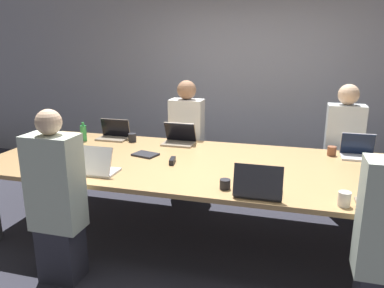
{
  "coord_description": "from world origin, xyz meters",
  "views": [
    {
      "loc": [
        0.66,
        -3.31,
        1.86
      ],
      "look_at": [
        -0.29,
        0.1,
        0.9
      ],
      "focal_mm": 35.0,
      "sensor_mm": 36.0,
      "label": 1
    }
  ],
  "objects_px": {
    "laptop_near_left": "(95,166)",
    "person_near_left": "(57,201)",
    "laptop_far_midleft": "(179,138)",
    "bottle_near_left": "(76,156)",
    "cup_far_left": "(132,138)",
    "laptop_near_right": "(383,201)",
    "laptop_far_left": "(114,133)",
    "bottle_far_left": "(84,133)",
    "cup_near_midright": "(225,184)",
    "person_far_midleft": "(187,140)",
    "laptop_near_midright": "(258,187)",
    "stapler": "(172,161)",
    "person_far_right": "(343,149)",
    "cup_near_right": "(344,199)",
    "cup_far_right": "(332,151)",
    "laptop_far_right": "(358,151)"
  },
  "relations": [
    {
      "from": "laptop_far_right",
      "to": "person_near_left",
      "type": "bearing_deg",
      "value": -146.17
    },
    {
      "from": "laptop_near_midright",
      "to": "stapler",
      "type": "xyz_separation_m",
      "value": [
        -0.87,
        0.58,
        -0.05
      ]
    },
    {
      "from": "bottle_near_left",
      "to": "bottle_far_left",
      "type": "bearing_deg",
      "value": 117.63
    },
    {
      "from": "cup_near_right",
      "to": "stapler",
      "type": "xyz_separation_m",
      "value": [
        -1.47,
        0.59,
        -0.03
      ]
    },
    {
      "from": "bottle_near_left",
      "to": "cup_far_left",
      "type": "relative_size",
      "value": 2.63
    },
    {
      "from": "cup_near_right",
      "to": "cup_near_midright",
      "type": "distance_m",
      "value": 0.87
    },
    {
      "from": "cup_near_right",
      "to": "person_near_left",
      "type": "xyz_separation_m",
      "value": [
        -2.11,
        -0.32,
        -0.13
      ]
    },
    {
      "from": "person_far_right",
      "to": "laptop_far_left",
      "type": "bearing_deg",
      "value": -170.01
    },
    {
      "from": "laptop_far_right",
      "to": "person_far_right",
      "type": "xyz_separation_m",
      "value": [
        -0.08,
        0.49,
        -0.12
      ]
    },
    {
      "from": "laptop_near_left",
      "to": "person_near_left",
      "type": "relative_size",
      "value": 0.26
    },
    {
      "from": "bottle_near_left",
      "to": "bottle_far_left",
      "type": "relative_size",
      "value": 1.15
    },
    {
      "from": "laptop_near_midright",
      "to": "person_far_midleft",
      "type": "xyz_separation_m",
      "value": [
        -1.04,
        1.66,
        -0.13
      ]
    },
    {
      "from": "cup_near_midright",
      "to": "bottle_far_left",
      "type": "relative_size",
      "value": 0.39
    },
    {
      "from": "person_far_right",
      "to": "cup_near_right",
      "type": "height_order",
      "value": "person_far_right"
    },
    {
      "from": "laptop_far_left",
      "to": "stapler",
      "type": "distance_m",
      "value": 1.2
    },
    {
      "from": "cup_near_midright",
      "to": "laptop_near_left",
      "type": "distance_m",
      "value": 1.16
    },
    {
      "from": "person_near_left",
      "to": "cup_far_left",
      "type": "height_order",
      "value": "person_near_left"
    },
    {
      "from": "cup_near_right",
      "to": "laptop_near_left",
      "type": "relative_size",
      "value": 0.29
    },
    {
      "from": "laptop_far_midleft",
      "to": "stapler",
      "type": "height_order",
      "value": "laptop_far_midleft"
    },
    {
      "from": "cup_far_right",
      "to": "laptop_near_right",
      "type": "height_order",
      "value": "laptop_near_right"
    },
    {
      "from": "laptop_near_left",
      "to": "stapler",
      "type": "height_order",
      "value": "laptop_near_left"
    },
    {
      "from": "laptop_far_right",
      "to": "bottle_near_left",
      "type": "relative_size",
      "value": 1.27
    },
    {
      "from": "laptop_far_left",
      "to": "cup_far_right",
      "type": "bearing_deg",
      "value": -0.66
    },
    {
      "from": "person_far_midleft",
      "to": "laptop_far_left",
      "type": "distance_m",
      "value": 0.89
    },
    {
      "from": "cup_far_right",
      "to": "laptop_far_left",
      "type": "relative_size",
      "value": 0.26
    },
    {
      "from": "cup_near_right",
      "to": "cup_far_right",
      "type": "bearing_deg",
      "value": 89.4
    },
    {
      "from": "person_far_right",
      "to": "laptop_near_left",
      "type": "height_order",
      "value": "person_far_right"
    },
    {
      "from": "laptop_near_midright",
      "to": "cup_near_midright",
      "type": "bearing_deg",
      "value": -17.43
    },
    {
      "from": "laptop_near_left",
      "to": "cup_far_left",
      "type": "height_order",
      "value": "laptop_near_left"
    },
    {
      "from": "cup_near_right",
      "to": "stapler",
      "type": "distance_m",
      "value": 1.58
    },
    {
      "from": "person_near_left",
      "to": "cup_near_midright",
      "type": "bearing_deg",
      "value": -161.89
    },
    {
      "from": "cup_near_right",
      "to": "laptop_far_midleft",
      "type": "distance_m",
      "value": 2.06
    },
    {
      "from": "laptop_near_right",
      "to": "laptop_far_left",
      "type": "distance_m",
      "value": 2.98
    },
    {
      "from": "laptop_near_left",
      "to": "laptop_far_midleft",
      "type": "bearing_deg",
      "value": -109.43
    },
    {
      "from": "cup_far_right",
      "to": "cup_far_left",
      "type": "xyz_separation_m",
      "value": [
        -2.18,
        -0.03,
        0.0
      ]
    },
    {
      "from": "laptop_near_midright",
      "to": "stapler",
      "type": "height_order",
      "value": "laptop_near_midright"
    },
    {
      "from": "person_far_midleft",
      "to": "laptop_near_left",
      "type": "distance_m",
      "value": 1.6
    },
    {
      "from": "person_far_right",
      "to": "laptop_far_left",
      "type": "relative_size",
      "value": 4.0
    },
    {
      "from": "laptop_near_midright",
      "to": "bottle_far_left",
      "type": "relative_size",
      "value": 1.63
    },
    {
      "from": "laptop_far_midleft",
      "to": "laptop_near_left",
      "type": "xyz_separation_m",
      "value": [
        -0.41,
        -1.16,
        0.0
      ]
    },
    {
      "from": "cup_near_right",
      "to": "person_far_midleft",
      "type": "height_order",
      "value": "person_far_midleft"
    },
    {
      "from": "bottle_far_left",
      "to": "cup_near_midright",
      "type": "bearing_deg",
      "value": -28.87
    },
    {
      "from": "person_far_right",
      "to": "bottle_near_left",
      "type": "xyz_separation_m",
      "value": [
        -2.45,
        -1.51,
        0.16
      ]
    },
    {
      "from": "person_far_midleft",
      "to": "laptop_far_right",
      "type": "bearing_deg",
      "value": -11.97
    },
    {
      "from": "cup_far_right",
      "to": "person_near_left",
      "type": "relative_size",
      "value": 0.07
    },
    {
      "from": "laptop_near_right",
      "to": "laptop_near_midright",
      "type": "height_order",
      "value": "laptop_near_midright"
    },
    {
      "from": "laptop_far_right",
      "to": "person_far_midleft",
      "type": "xyz_separation_m",
      "value": [
        -1.9,
        0.4,
        -0.12
      ]
    },
    {
      "from": "cup_far_left",
      "to": "bottle_far_left",
      "type": "distance_m",
      "value": 0.58
    },
    {
      "from": "laptop_far_midleft",
      "to": "cup_far_left",
      "type": "bearing_deg",
      "value": -174.82
    },
    {
      "from": "person_far_right",
      "to": "bottle_near_left",
      "type": "bearing_deg",
      "value": -148.43
    }
  ]
}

